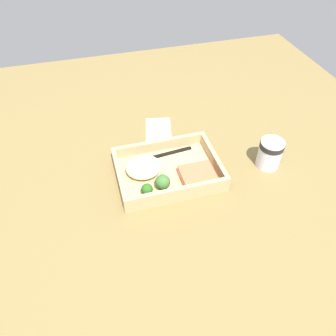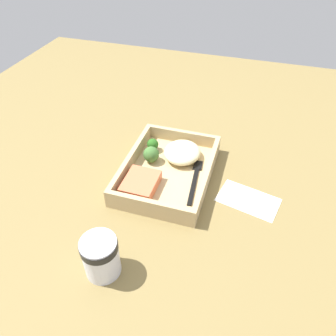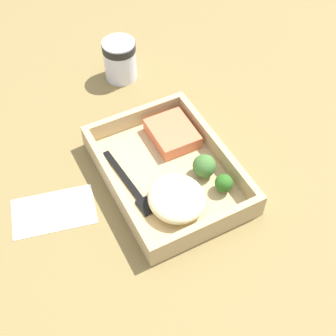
% 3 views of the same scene
% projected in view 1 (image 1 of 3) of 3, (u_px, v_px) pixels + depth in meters
% --- Properties ---
extents(ground_plane, '(1.60, 1.60, 0.02)m').
position_uv_depth(ground_plane, '(168.00, 177.00, 0.94)').
color(ground_plane, olive).
extents(takeout_tray, '(0.28, 0.21, 0.01)m').
position_uv_depth(takeout_tray, '(168.00, 173.00, 0.93)').
color(takeout_tray, tan).
rests_on(takeout_tray, ground_plane).
extents(tray_rim, '(0.28, 0.21, 0.04)m').
position_uv_depth(tray_rim, '(168.00, 167.00, 0.91)').
color(tray_rim, tan).
rests_on(tray_rim, takeout_tray).
extents(salmon_fillet, '(0.09, 0.08, 0.03)m').
position_uv_depth(salmon_fillet, '(197.00, 175.00, 0.90)').
color(salmon_fillet, '#DF6C46').
rests_on(salmon_fillet, takeout_tray).
extents(mashed_potatoes, '(0.10, 0.09, 0.04)m').
position_uv_depth(mashed_potatoes, '(143.00, 167.00, 0.91)').
color(mashed_potatoes, beige).
rests_on(mashed_potatoes, takeout_tray).
extents(broccoli_floret_1, '(0.03, 0.03, 0.04)m').
position_uv_depth(broccoli_floret_1, '(147.00, 189.00, 0.85)').
color(broccoli_floret_1, '#8AA761').
rests_on(broccoli_floret_1, takeout_tray).
extents(broccoli_floret_2, '(0.04, 0.04, 0.04)m').
position_uv_depth(broccoli_floret_2, '(163.00, 182.00, 0.87)').
color(broccoli_floret_2, '#779B50').
rests_on(broccoli_floret_2, takeout_tray).
extents(fork, '(0.16, 0.03, 0.00)m').
position_uv_depth(fork, '(163.00, 155.00, 0.97)').
color(fork, black).
rests_on(fork, takeout_tray).
extents(paper_cup, '(0.07, 0.07, 0.09)m').
position_uv_depth(paper_cup, '(270.00, 152.00, 0.93)').
color(paper_cup, white).
rests_on(paper_cup, ground_plane).
extents(receipt_slip, '(0.11, 0.15, 0.00)m').
position_uv_depth(receipt_slip, '(158.00, 130.00, 1.08)').
color(receipt_slip, white).
rests_on(receipt_slip, ground_plane).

